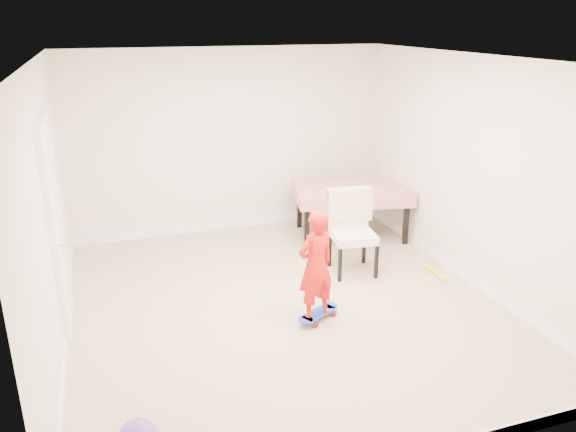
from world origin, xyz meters
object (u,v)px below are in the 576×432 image
object	(u,v)px
dining_chair	(353,233)
skateboard	(318,316)
dining_table	(351,211)
child	(316,269)

from	to	relation	value
dining_chair	skateboard	distance (m)	1.33
dining_chair	dining_table	bearing A→B (deg)	73.68
dining_table	skateboard	distance (m)	2.49
skateboard	dining_table	bearing A→B (deg)	28.53
dining_table	skateboard	size ratio (longest dim) A/B	2.80
skateboard	child	world-z (taller)	child
dining_table	child	world-z (taller)	child
dining_table	child	distance (m)	2.51
dining_table	dining_chair	bearing A→B (deg)	-100.82
skateboard	child	xyz separation A→B (m)	(-0.05, -0.01, 0.55)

